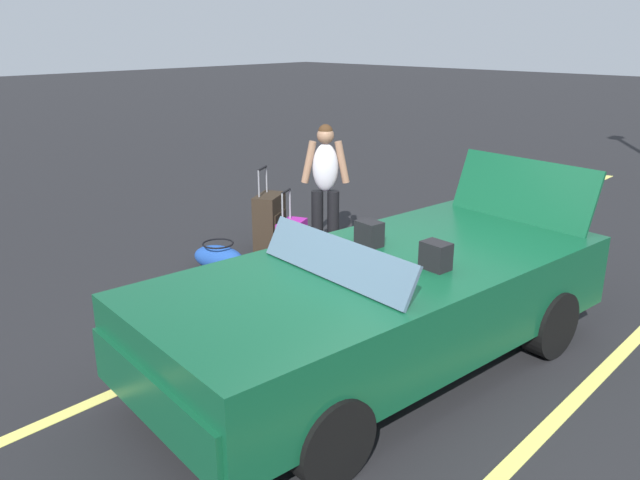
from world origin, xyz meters
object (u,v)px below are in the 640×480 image
object	(u,v)px
suitcase_medium_bright	(292,247)
suitcase_small_carryon	(367,265)
traveler_person	(325,182)
duffel_bag	(219,257)
suitcase_large_black	(270,223)
convertible_car	(364,308)

from	to	relation	value
suitcase_medium_bright	suitcase_small_carryon	bearing A→B (deg)	-7.05
traveler_person	suitcase_small_carryon	bearing A→B (deg)	23.03
suitcase_small_carryon	duffel_bag	xyz separation A→B (m)	(0.82, -1.60, -0.09)
suitcase_large_black	suitcase_medium_bright	bearing A→B (deg)	-50.48
suitcase_large_black	duffel_bag	distance (m)	0.93
convertible_car	traveler_person	size ratio (longest dim) A/B	2.61
suitcase_medium_bright	traveler_person	world-z (taller)	traveler_person
convertible_car	suitcase_large_black	size ratio (longest dim) A/B	3.95
suitcase_medium_bright	traveler_person	size ratio (longest dim) A/B	0.60
duffel_bag	traveler_person	distance (m)	1.60
suitcase_large_black	traveler_person	world-z (taller)	traveler_person
suitcase_large_black	duffel_bag	size ratio (longest dim) A/B	1.55
convertible_car	suitcase_small_carryon	world-z (taller)	convertible_car
suitcase_large_black	suitcase_small_carryon	world-z (taller)	suitcase_large_black
suitcase_large_black	traveler_person	distance (m)	0.92
traveler_person	duffel_bag	bearing A→B (deg)	-64.40
suitcase_large_black	traveler_person	size ratio (longest dim) A/B	0.66
suitcase_small_carryon	traveler_person	distance (m)	1.36
convertible_car	suitcase_medium_bright	xyz separation A→B (m)	(-1.24, -2.10, -0.28)
suitcase_large_black	traveler_person	xyz separation A→B (m)	(-0.40, 0.61, 0.56)
convertible_car	suitcase_medium_bright	size ratio (longest dim) A/B	4.37
suitcase_small_carryon	convertible_car	bearing A→B (deg)	23.07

